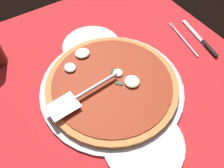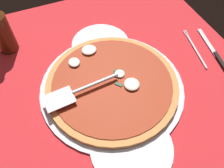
% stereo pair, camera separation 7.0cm
% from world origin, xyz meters
% --- Properties ---
extents(ground_plane, '(0.96, 0.96, 0.01)m').
position_xyz_m(ground_plane, '(0.00, 0.00, -0.00)').
color(ground_plane, red).
extents(checker_pattern, '(0.96, 0.96, 0.00)m').
position_xyz_m(checker_pattern, '(0.00, 0.00, 0.00)').
color(checker_pattern, white).
rests_on(checker_pattern, ground_plane).
extents(pizza_pan, '(0.44, 0.44, 0.01)m').
position_xyz_m(pizza_pan, '(0.02, 0.02, 0.01)').
color(pizza_pan, silver).
rests_on(pizza_pan, ground_plane).
extents(dinner_plate_left, '(0.20, 0.20, 0.01)m').
position_xyz_m(dinner_plate_left, '(-0.17, 0.06, 0.01)').
color(dinner_plate_left, white).
rests_on(dinner_plate_left, ground_plane).
extents(dinner_plate_right, '(0.22, 0.22, 0.01)m').
position_xyz_m(dinner_plate_right, '(0.22, -0.01, 0.01)').
color(dinner_plate_right, white).
rests_on(dinner_plate_right, ground_plane).
extents(pizza, '(0.40, 0.40, 0.03)m').
position_xyz_m(pizza, '(0.02, 0.02, 0.02)').
color(pizza, '#D38948').
rests_on(pizza, pizza_pan).
extents(pizza_server, '(0.07, 0.23, 0.01)m').
position_xyz_m(pizza_server, '(0.02, -0.09, 0.05)').
color(pizza_server, silver).
rests_on(pizza_server, pizza).
extents(place_setting_far, '(0.22, 0.16, 0.01)m').
position_xyz_m(place_setting_far, '(0.00, 0.38, 0.00)').
color(place_setting_far, white).
rests_on(place_setting_far, ground_plane).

